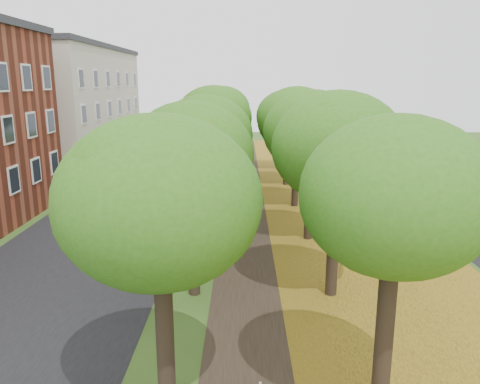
{
  "coord_description": "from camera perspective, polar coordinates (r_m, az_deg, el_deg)",
  "views": [
    {
      "loc": [
        -0.49,
        -9.22,
        7.3
      ],
      "look_at": [
        -0.63,
        11.02,
        2.5
      ],
      "focal_mm": 35.0,
      "sensor_mm": 36.0,
      "label": 1
    }
  ],
  "objects": [
    {
      "name": "street_asphalt",
      "position": [
        26.25,
        -15.13,
        -3.27
      ],
      "size": [
        8.0,
        70.0,
        0.01
      ],
      "primitive_type": "cube",
      "color": "black",
      "rests_on": "ground"
    },
    {
      "name": "footpath",
      "position": [
        25.3,
        1.5,
        -3.42
      ],
      "size": [
        3.2,
        70.0,
        0.01
      ],
      "primitive_type": "cube",
      "color": "black",
      "rests_on": "ground"
    },
    {
      "name": "leaf_verge",
      "position": [
        25.89,
        12.65,
        -3.36
      ],
      "size": [
        7.5,
        70.0,
        0.01
      ],
      "primitive_type": "cube",
      "color": "#9F7F1D",
      "rests_on": "ground"
    },
    {
      "name": "tree_row_west",
      "position": [
        24.41,
        -3.65,
        7.49
      ],
      "size": [
        4.28,
        34.28,
        6.67
      ],
      "color": "black",
      "rests_on": "ground"
    },
    {
      "name": "tree_row_east",
      "position": [
        24.54,
        7.7,
        7.43
      ],
      "size": [
        4.28,
        34.28,
        6.67
      ],
      "color": "black",
      "rests_on": "ground"
    },
    {
      "name": "building_cream",
      "position": [
        45.39,
        -21.25,
        9.81
      ],
      "size": [
        10.3,
        20.3,
        10.4
      ],
      "color": "beige",
      "rests_on": "ground"
    },
    {
      "name": "car_grey",
      "position": [
        29.74,
        23.12,
        -0.63
      ],
      "size": [
        4.98,
        3.3,
        1.34
      ],
      "primitive_type": "imported",
      "rotation": [
        0.0,
        0.0,
        1.91
      ],
      "color": "#333338",
      "rests_on": "ground"
    },
    {
      "name": "car_white",
      "position": [
        29.78,
        23.09,
        -0.66
      ],
      "size": [
        4.85,
        2.61,
        1.3
      ],
      "primitive_type": "imported",
      "rotation": [
        0.0,
        0.0,
        1.67
      ],
      "color": "silver",
      "rests_on": "ground"
    }
  ]
}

